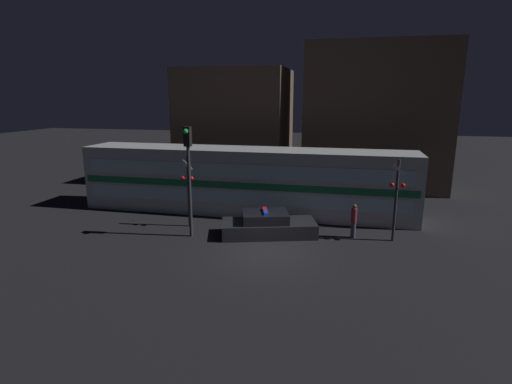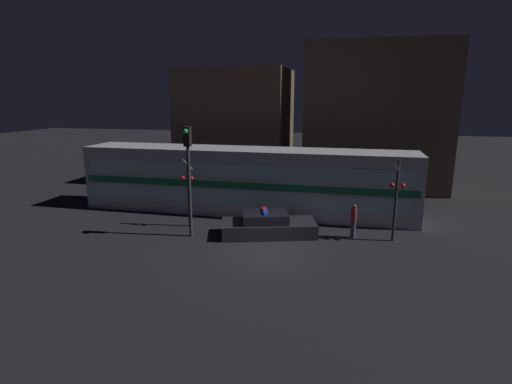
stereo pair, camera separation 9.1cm
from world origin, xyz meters
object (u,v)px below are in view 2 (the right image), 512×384
police_car (268,226)px  traffic_light_corner (188,167)px  pedestrian (354,221)px  crossing_signal_near (396,197)px  train (245,181)px

police_car → traffic_light_corner: bearing=178.8°
pedestrian → crossing_signal_near: bearing=-1.4°
train → pedestrian: size_ratio=11.50×
police_car → crossing_signal_near: 6.12m
pedestrian → traffic_light_corner: size_ratio=0.31×
train → crossing_signal_near: 8.60m
train → crossing_signal_near: bearing=-22.1°
train → traffic_light_corner: bearing=-107.5°
police_car → pedestrian: (4.05, 0.56, 0.37)m
train → police_car: (2.10, -3.74, -1.38)m
train → police_car: bearing=-60.7°
police_car → crossing_signal_near: size_ratio=1.27×
train → police_car: size_ratio=3.91×
train → crossing_signal_near: size_ratio=4.95×
police_car → traffic_light_corner: 4.74m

